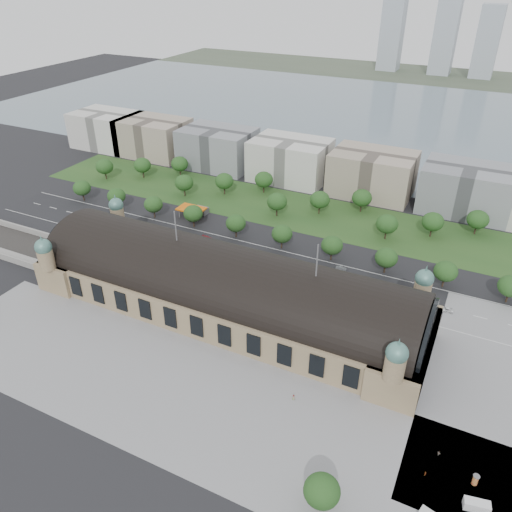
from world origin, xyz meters
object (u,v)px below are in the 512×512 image
at_px(petrol_station, 197,210).
at_px(bus_mid, 276,273).
at_px(traffic_car_0, 98,224).
at_px(pedestrian_1, 425,474).
at_px(advertising_column, 475,480).
at_px(parked_car_5, 207,263).
at_px(parked_car_0, 131,243).
at_px(parked_car_2, 120,245).
at_px(van_east, 475,505).
at_px(parked_car_6, 192,260).
at_px(traffic_car_1, 140,224).
at_px(traffic_car_2, 138,232).
at_px(pedestrian_0, 294,397).
at_px(traffic_car_6, 446,309).
at_px(traffic_car_3, 207,238).
at_px(traffic_car_5, 341,268).
at_px(parked_car_3, 152,253).
at_px(bus_west, 225,257).
at_px(pedestrian_4, 334,484).
at_px(parked_car_4, 165,255).
at_px(bus_east, 280,271).
at_px(pedestrian_2, 439,453).
at_px(parked_car_1, 114,242).

bearing_deg(petrol_station, bus_mid, -29.82).
distance_m(traffic_car_0, pedestrian_1, 188.45).
bearing_deg(advertising_column, parked_car_5, 152.22).
relative_size(petrol_station, parked_car_0, 3.15).
height_order(parked_car_2, bus_mid, bus_mid).
bearing_deg(parked_car_5, van_east, 35.14).
bearing_deg(parked_car_6, parked_car_2, -113.30).
bearing_deg(traffic_car_1, pedestrian_1, -118.50).
relative_size(traffic_car_2, pedestrian_1, 3.18).
bearing_deg(pedestrian_0, parked_car_2, 130.16).
relative_size(parked_car_5, pedestrian_1, 3.14).
xyz_separation_m(petrol_station, traffic_car_6, (129.78, -28.76, -2.20)).
xyz_separation_m(traffic_car_3, bus_mid, (42.78, -14.57, 0.71)).
relative_size(traffic_car_5, parked_car_3, 0.99).
relative_size(traffic_car_3, bus_west, 0.52).
bearing_deg(pedestrian_4, bus_mid, -97.92).
bearing_deg(parked_car_4, pedestrian_0, 26.03).
distance_m(parked_car_5, bus_west, 8.84).
bearing_deg(parked_car_5, bus_west, 118.11).
distance_m(traffic_car_1, pedestrian_0, 135.18).
xyz_separation_m(petrol_station, bus_east, (62.40, -33.28, -1.13)).
relative_size(parked_car_5, advertising_column, 1.64).
xyz_separation_m(traffic_car_2, bus_east, (77.10, -2.90, 1.08)).
xyz_separation_m(pedestrian_1, pedestrian_2, (2.20, 7.98, 0.09)).
height_order(parked_car_6, pedestrian_1, pedestrian_1).
bearing_deg(traffic_car_1, parked_car_1, -178.85).
xyz_separation_m(traffic_car_3, parked_car_1, (-37.17, -23.12, 0.00)).
height_order(bus_west, pedestrian_1, bus_west).
distance_m(parked_car_2, pedestrian_2, 161.10).
bearing_deg(bus_mid, parked_car_3, 95.89).
bearing_deg(parked_car_6, traffic_car_5, 82.38).
height_order(traffic_car_2, bus_east, bus_east).
bearing_deg(traffic_car_0, parked_car_3, 72.38).
bearing_deg(bus_east, pedestrian_4, -145.33).
height_order(traffic_car_0, pedestrian_0, pedestrian_0).
bearing_deg(parked_car_1, pedestrian_0, 40.95).
relative_size(parked_car_4, parked_car_6, 0.94).
distance_m(parked_car_5, pedestrian_1, 123.09).
bearing_deg(parked_car_5, petrol_station, -167.45).
bearing_deg(bus_mid, traffic_car_0, 85.24).
xyz_separation_m(parked_car_2, pedestrian_1, (150.06, -60.59, 0.08)).
bearing_deg(parked_car_4, bus_east, 67.98).
xyz_separation_m(traffic_car_0, traffic_car_3, (57.20, 11.58, 0.01)).
height_order(bus_west, pedestrian_4, bus_west).
relative_size(parked_car_0, parked_car_4, 1.02).
height_order(traffic_car_6, parked_car_1, parked_car_1).
relative_size(traffic_car_1, traffic_car_6, 0.73).
distance_m(traffic_car_6, parked_car_3, 127.18).
bearing_deg(traffic_car_6, pedestrian_0, -31.93).
distance_m(parked_car_0, parked_car_6, 34.54).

